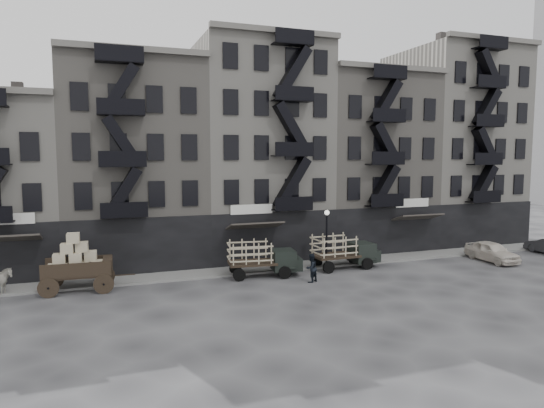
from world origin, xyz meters
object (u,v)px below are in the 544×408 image
object	(u,v)px
stake_truck_east	(344,249)
pedestrian_mid	(311,268)
wagon	(75,258)
stake_truck_west	(262,256)
car_east	(492,251)

from	to	relation	value
stake_truck_east	pedestrian_mid	xyz separation A→B (m)	(-3.87, -2.71, -0.49)
wagon	pedestrian_mid	size ratio (longest dim) A/B	2.29
wagon	stake_truck_west	world-z (taller)	wagon
stake_truck_east	stake_truck_west	bearing A→B (deg)	-179.27
stake_truck_west	pedestrian_mid	xyz separation A→B (m)	(2.51, -2.50, -0.47)
car_east	pedestrian_mid	world-z (taller)	pedestrian_mid
pedestrian_mid	wagon	bearing A→B (deg)	-38.98
stake_truck_east	pedestrian_mid	bearing A→B (deg)	-146.21
wagon	pedestrian_mid	xyz separation A→B (m)	(14.34, -2.93, -1.10)
stake_truck_west	stake_truck_east	bearing A→B (deg)	9.92
stake_truck_west	pedestrian_mid	distance (m)	3.57
wagon	car_east	world-z (taller)	wagon
wagon	stake_truck_east	bearing A→B (deg)	2.55
car_east	pedestrian_mid	distance (m)	15.85
car_east	wagon	bearing A→B (deg)	177.15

